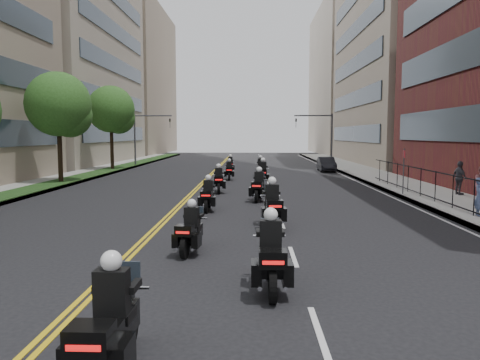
% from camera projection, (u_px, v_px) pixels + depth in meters
% --- Properties ---
extents(ground, '(160.00, 160.00, 0.00)m').
position_uv_depth(ground, '(137.00, 329.00, 8.25)').
color(ground, black).
rests_on(ground, ground).
extents(sidewalk_right, '(4.00, 90.00, 0.15)m').
position_uv_depth(sidewalk_right, '(394.00, 182.00, 32.81)').
color(sidewalk_right, gray).
rests_on(sidewalk_right, ground).
extents(sidewalk_left, '(4.00, 90.00, 0.15)m').
position_uv_depth(sidewalk_left, '(56.00, 181.00, 33.42)').
color(sidewalk_left, gray).
rests_on(sidewalk_left, ground).
extents(grass_strip, '(2.00, 90.00, 0.04)m').
position_uv_depth(grass_strip, '(67.00, 180.00, 33.39)').
color(grass_strip, '#153312').
rests_on(grass_strip, sidewalk_left).
extents(building_right_tan, '(15.11, 28.00, 30.00)m').
position_uv_depth(building_right_tan, '(420.00, 34.00, 54.00)').
color(building_right_tan, gray).
rests_on(building_right_tan, ground).
extents(building_right_far, '(15.00, 28.00, 26.00)m').
position_uv_depth(building_right_far, '(360.00, 81.00, 84.05)').
color(building_right_far, gray).
rests_on(building_right_far, ground).
extents(building_left_mid, '(16.11, 28.00, 34.00)m').
position_uv_depth(building_left_mid, '(48.00, 18.00, 54.90)').
color(building_left_mid, gray).
rests_on(building_left_mid, ground).
extents(building_left_far, '(16.00, 28.00, 26.00)m').
position_uv_depth(building_left_far, '(120.00, 82.00, 85.14)').
color(building_left_far, gray).
rests_on(building_left_far, ground).
extents(iron_fence, '(0.05, 28.00, 1.50)m').
position_uv_depth(iron_fence, '(463.00, 194.00, 19.82)').
color(iron_fence, black).
rests_on(iron_fence, sidewalk_right).
extents(street_trees, '(4.40, 38.40, 7.98)m').
position_uv_depth(street_trees, '(22.00, 104.00, 26.54)').
color(street_trees, black).
rests_on(street_trees, ground).
extents(traffic_signal_right, '(4.09, 0.20, 5.60)m').
position_uv_depth(traffic_signal_right, '(323.00, 132.00, 49.44)').
color(traffic_signal_right, '#3F3F44').
rests_on(traffic_signal_right, ground).
extents(traffic_signal_left, '(4.09, 0.20, 5.60)m').
position_uv_depth(traffic_signal_left, '(144.00, 132.00, 49.91)').
color(traffic_signal_left, '#3F3F44').
rests_on(traffic_signal_left, ground).
extents(motorcycle_0, '(0.56, 2.43, 1.80)m').
position_uv_depth(motorcycle_0, '(110.00, 329.00, 6.56)').
color(motorcycle_0, black).
rests_on(motorcycle_0, ground).
extents(motorcycle_1, '(0.57, 2.47, 1.83)m').
position_uv_depth(motorcycle_1, '(271.00, 259.00, 10.21)').
color(motorcycle_1, black).
rests_on(motorcycle_1, ground).
extents(motorcycle_2, '(0.64, 2.11, 1.56)m').
position_uv_depth(motorcycle_2, '(191.00, 232.00, 13.51)').
color(motorcycle_2, black).
rests_on(motorcycle_2, ground).
extents(motorcycle_3, '(0.63, 2.52, 1.86)m').
position_uv_depth(motorcycle_3, '(272.00, 207.00, 17.30)').
color(motorcycle_3, black).
rests_on(motorcycle_3, ground).
extents(motorcycle_4, '(0.51, 2.20, 1.62)m').
position_uv_depth(motorcycle_4, '(208.00, 197.00, 20.95)').
color(motorcycle_4, black).
rests_on(motorcycle_4, ground).
extents(motorcycle_5, '(0.73, 2.39, 1.77)m').
position_uv_depth(motorcycle_5, '(259.00, 187.00, 24.09)').
color(motorcycle_5, black).
rests_on(motorcycle_5, ground).
extents(motorcycle_6, '(0.61, 2.31, 1.71)m').
position_uv_depth(motorcycle_6, '(219.00, 181.00, 27.53)').
color(motorcycle_6, black).
rests_on(motorcycle_6, ground).
extents(motorcycle_7, '(0.61, 2.52, 1.86)m').
position_uv_depth(motorcycle_7, '(263.00, 174.00, 31.52)').
color(motorcycle_7, black).
rests_on(motorcycle_7, ground).
extents(motorcycle_8, '(0.51, 2.18, 1.61)m').
position_uv_depth(motorcycle_8, '(229.00, 171.00, 35.33)').
color(motorcycle_8, black).
rests_on(motorcycle_8, ground).
extents(motorcycle_9, '(0.55, 2.32, 1.72)m').
position_uv_depth(motorcycle_9, '(261.00, 168.00, 38.14)').
color(motorcycle_9, black).
rests_on(motorcycle_9, ground).
extents(motorcycle_10, '(0.52, 2.22, 1.64)m').
position_uv_depth(motorcycle_10, '(230.00, 165.00, 42.04)').
color(motorcycle_10, black).
rests_on(motorcycle_10, ground).
extents(parked_sedan, '(1.50, 4.06, 1.33)m').
position_uv_depth(parked_sedan, '(326.00, 164.00, 43.39)').
color(parked_sedan, black).
rests_on(parked_sedan, ground).
extents(pedestrian_a, '(0.45, 0.61, 1.54)m').
position_uv_depth(pedestrian_a, '(479.00, 197.00, 18.82)').
color(pedestrian_a, '#4A5A89').
rests_on(pedestrian_a, sidewalk_right).
extents(pedestrian_c, '(0.64, 1.14, 1.84)m').
position_uv_depth(pedestrian_c, '(460.00, 178.00, 25.33)').
color(pedestrian_c, '#3B3B42').
rests_on(pedestrian_c, sidewalk_right).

